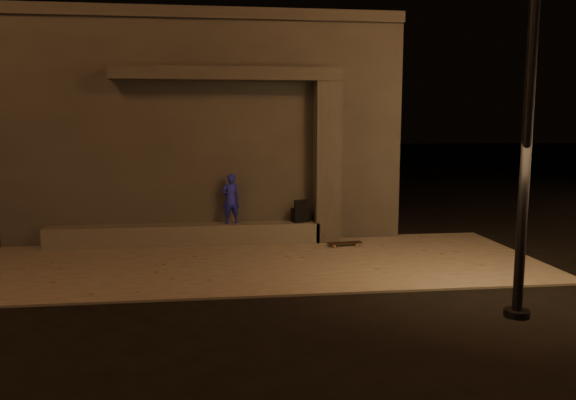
{
  "coord_description": "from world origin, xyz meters",
  "views": [
    {
      "loc": [
        -0.79,
        -8.72,
        2.75
      ],
      "look_at": [
        0.59,
        2.0,
        1.24
      ],
      "focal_mm": 35.0,
      "sensor_mm": 36.0,
      "label": 1
    }
  ],
  "objects": [
    {
      "name": "ledge",
      "position": [
        -1.5,
        3.75,
        0.27
      ],
      "size": [
        6.0,
        0.55,
        0.45
      ],
      "primitive_type": "cube",
      "color": "#55524D",
      "rests_on": "sidewalk"
    },
    {
      "name": "building",
      "position": [
        -1.0,
        6.49,
        2.61
      ],
      "size": [
        9.0,
        5.1,
        5.22
      ],
      "color": "#373532",
      "rests_on": "ground"
    },
    {
      "name": "canopy",
      "position": [
        -0.5,
        3.8,
        3.78
      ],
      "size": [
        5.0,
        0.7,
        0.28
      ],
      "primitive_type": "cube",
      "color": "#373532",
      "rests_on": "column"
    },
    {
      "name": "sidewalk",
      "position": [
        0.0,
        2.0,
        0.02
      ],
      "size": [
        11.0,
        4.4,
        0.04
      ],
      "primitive_type": "cube",
      "color": "#615D55",
      "rests_on": "ground"
    },
    {
      "name": "skateboard",
      "position": [
        1.99,
        3.1,
        0.11
      ],
      "size": [
        0.79,
        0.29,
        0.08
      ],
      "rotation": [
        0.0,
        0.0,
        0.13
      ],
      "color": "black",
      "rests_on": "sidewalk"
    },
    {
      "name": "backpack",
      "position": [
        1.1,
        3.75,
        0.67
      ],
      "size": [
        0.42,
        0.33,
        0.52
      ],
      "rotation": [
        0.0,
        0.0,
        0.27
      ],
      "color": "black",
      "rests_on": "ledge"
    },
    {
      "name": "ground",
      "position": [
        0.0,
        0.0,
        0.0
      ],
      "size": [
        120.0,
        120.0,
        0.0
      ],
      "primitive_type": "plane",
      "color": "black",
      "rests_on": "ground"
    },
    {
      "name": "skateboarder",
      "position": [
        -0.48,
        3.75,
        1.05
      ],
      "size": [
        0.46,
        0.37,
        1.12
      ],
      "primitive_type": "imported",
      "rotation": [
        0.0,
        0.0,
        3.42
      ],
      "color": "#1C1EB7",
      "rests_on": "ledge"
    },
    {
      "name": "street_lamp_0",
      "position": [
        3.43,
        -1.51,
        3.77
      ],
      "size": [
        0.36,
        0.36,
        6.6
      ],
      "color": "black",
      "rests_on": "ground"
    },
    {
      "name": "column",
      "position": [
        1.7,
        3.75,
        1.84
      ],
      "size": [
        0.55,
        0.55,
        3.6
      ],
      "primitive_type": "cube",
      "color": "#373532",
      "rests_on": "sidewalk"
    }
  ]
}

